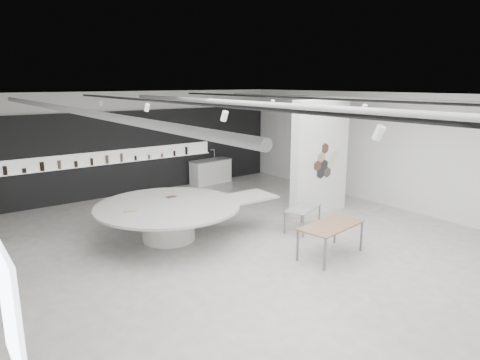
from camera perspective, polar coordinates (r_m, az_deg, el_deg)
room at (r=10.53m, az=1.27°, el=1.70°), size 12.02×14.02×3.82m
back_wall_display at (r=16.57m, az=-13.62°, el=3.61°), size 11.80×0.27×3.10m
partition_column at (r=13.70m, az=10.62°, el=2.95°), size 2.20×0.38×3.60m
display_island at (r=11.56m, az=-9.14°, el=-4.80°), size 4.91×3.86×0.98m
sample_table_wood at (r=10.53m, az=12.04°, el=-6.15°), size 1.80×1.09×0.79m
sample_table_stone at (r=12.27m, az=8.37°, el=-3.91°), size 1.41×1.06×0.65m
kitchen_counter at (r=17.78m, az=-3.93°, el=1.14°), size 1.80×0.82×1.38m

